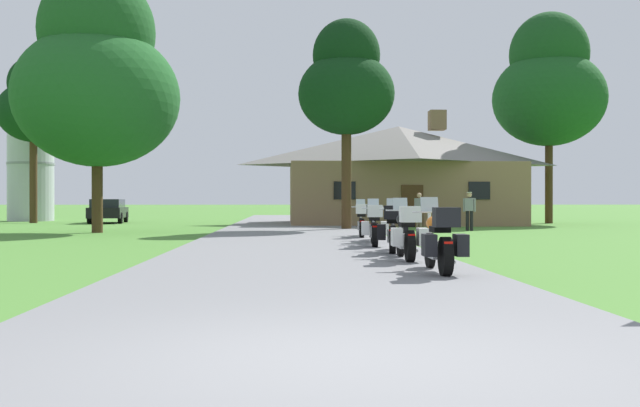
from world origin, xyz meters
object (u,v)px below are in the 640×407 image
(tree_left_near, at_px, (97,78))
(tree_left_far, at_px, (33,104))
(tree_by_lodge_front, at_px, (346,83))
(tree_right_of_lodge, at_px, (549,86))
(motorcycle_green_farthest_in_row, at_px, (361,220))
(parked_black_suv_far_left, at_px, (108,210))
(bystander_gray_shirt_beside_signpost, at_px, (469,209))
(motorcycle_black_third_in_row, at_px, (393,229))
(motorcycle_black_second_in_row, at_px, (407,234))
(metal_silo_distant, at_px, (31,158))
(bystander_gray_shirt_near_lodge, at_px, (419,209))
(motorcycle_orange_nearest_to_camera, at_px, (440,241))
(motorcycle_orange_fifth_in_row, at_px, (373,223))
(motorcycle_blue_fourth_in_row, at_px, (374,226))

(tree_left_near, height_order, tree_left_far, tree_left_near)
(tree_by_lodge_front, bearing_deg, tree_right_of_lodge, 35.88)
(motorcycle_green_farthest_in_row, bearing_deg, parked_black_suv_far_left, 130.21)
(parked_black_suv_far_left, bearing_deg, bystander_gray_shirt_beside_signpost, -39.40)
(bystander_gray_shirt_beside_signpost, bearing_deg, tree_right_of_lodge, 80.23)
(motorcycle_black_third_in_row, bearing_deg, tree_left_near, 138.17)
(motorcycle_black_second_in_row, bearing_deg, metal_silo_distant, 121.90)
(bystander_gray_shirt_near_lodge, bearing_deg, tree_right_of_lodge, -88.32)
(motorcycle_black_second_in_row, height_order, metal_silo_distant, metal_silo_distant)
(bystander_gray_shirt_beside_signpost, xyz_separation_m, parked_black_suv_far_left, (-18.42, 11.98, -0.17))
(bystander_gray_shirt_near_lodge, bearing_deg, motorcycle_orange_nearest_to_camera, 129.24)
(motorcycle_black_second_in_row, xyz_separation_m, motorcycle_green_farthest_in_row, (0.09, 9.77, 0.01))
(tree_left_near, distance_m, tree_left_far, 15.20)
(tree_left_near, bearing_deg, motorcycle_orange_fifth_in_row, -36.74)
(motorcycle_orange_fifth_in_row, distance_m, tree_left_far, 28.17)
(bystander_gray_shirt_near_lodge, xyz_separation_m, parked_black_suv_far_left, (-16.54, 10.30, -0.15))
(tree_right_of_lodge, bearing_deg, tree_by_lodge_front, -144.12)
(bystander_gray_shirt_near_lodge, height_order, tree_by_lodge_front, tree_by_lodge_front)
(motorcycle_green_farthest_in_row, xyz_separation_m, tree_left_far, (-17.48, 18.37, 6.37))
(motorcycle_orange_fifth_in_row, xyz_separation_m, metal_silo_distant, (-19.31, 25.66, 3.48))
(tree_left_far, xyz_separation_m, parked_black_suv_far_left, (4.41, -0.24, -6.22))
(tree_right_of_lodge, height_order, parked_black_suv_far_left, tree_right_of_lodge)
(motorcycle_green_farthest_in_row, height_order, tree_left_near, tree_left_near)
(motorcycle_green_farthest_in_row, relative_size, bystander_gray_shirt_near_lodge, 1.25)
(motorcycle_orange_nearest_to_camera, height_order, parked_black_suv_far_left, parked_black_suv_far_left)
(tree_by_lodge_front, bearing_deg, motorcycle_blue_fourth_in_row, -91.25)
(tree_left_near, bearing_deg, motorcycle_green_farthest_in_row, -25.97)
(motorcycle_blue_fourth_in_row, xyz_separation_m, motorcycle_green_farthest_in_row, (0.18, 5.04, 0.01))
(tree_left_near, bearing_deg, motorcycle_black_second_in_row, -55.41)
(motorcycle_green_farthest_in_row, distance_m, bystander_gray_shirt_near_lodge, 8.57)
(motorcycle_black_third_in_row, distance_m, bystander_gray_shirt_near_lodge, 15.72)
(motorcycle_black_third_in_row, bearing_deg, motorcycle_orange_fifth_in_row, 97.48)
(motorcycle_green_farthest_in_row, distance_m, tree_left_near, 12.77)
(motorcycle_orange_nearest_to_camera, xyz_separation_m, motorcycle_orange_fifth_in_row, (0.05, 9.72, 0.01))
(motorcycle_orange_fifth_in_row, bearing_deg, parked_black_suv_far_left, 128.92)
(motorcycle_green_farthest_in_row, bearing_deg, motorcycle_orange_nearest_to_camera, -85.44)
(motorcycle_orange_nearest_to_camera, xyz_separation_m, bystander_gray_shirt_near_lodge, (3.45, 20.28, 0.32))
(motorcycle_black_third_in_row, bearing_deg, bystander_gray_shirt_near_lodge, 85.93)
(tree_left_near, relative_size, parked_black_suv_far_left, 2.24)
(parked_black_suv_far_left, bearing_deg, motorcycle_green_farthest_in_row, -60.58)
(motorcycle_orange_nearest_to_camera, bearing_deg, bystander_gray_shirt_near_lodge, 81.71)
(motorcycle_blue_fourth_in_row, height_order, tree_left_far, tree_left_far)
(tree_right_of_lodge, bearing_deg, motorcycle_black_second_in_row, -116.04)
(tree_right_of_lodge, bearing_deg, tree_left_far, 176.14)
(bystander_gray_shirt_near_lodge, xyz_separation_m, tree_left_far, (-20.96, 10.54, 6.06))
(tree_by_lodge_front, distance_m, tree_left_far, 20.80)
(tree_by_lodge_front, distance_m, metal_silo_distant, 25.02)
(tree_right_of_lodge, bearing_deg, motorcycle_orange_fifth_in_row, -123.45)
(tree_left_far, bearing_deg, tree_right_of_lodge, -3.86)
(motorcycle_black_third_in_row, xyz_separation_m, metal_silo_distant, (-19.20, 30.43, 3.49))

